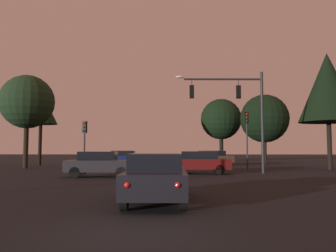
# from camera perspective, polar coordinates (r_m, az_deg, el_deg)

# --- Properties ---
(ground_plane) EXTENTS (168.00, 168.00, 0.00)m
(ground_plane) POSITION_cam_1_polar(r_m,az_deg,el_deg) (31.28, -0.39, -6.97)
(ground_plane) COLOR black
(ground_plane) RESTS_ON ground
(traffic_signal_mast_arm) EXTENTS (6.08, 0.49, 7.03)m
(traffic_signal_mast_arm) POSITION_cam_1_polar(r_m,az_deg,el_deg) (24.05, 11.62, 3.69)
(traffic_signal_mast_arm) COLOR #232326
(traffic_signal_mast_arm) RESTS_ON ground
(traffic_light_corner_left) EXTENTS (0.33, 0.37, 4.66)m
(traffic_light_corner_left) POSITION_cam_1_polar(r_m,az_deg,el_deg) (28.19, 13.08, -0.51)
(traffic_light_corner_left) COLOR #232326
(traffic_light_corner_left) RESTS_ON ground
(traffic_light_corner_right) EXTENTS (0.36, 0.38, 3.78)m
(traffic_light_corner_right) POSITION_cam_1_polar(r_m,az_deg,el_deg) (26.32, -13.82, -1.55)
(traffic_light_corner_right) COLOR #232326
(traffic_light_corner_right) RESTS_ON ground
(car_nearside_lane) EXTENTS (1.82, 4.61, 1.52)m
(car_nearside_lane) POSITION_cam_1_polar(r_m,az_deg,el_deg) (10.80, -1.93, -8.46)
(car_nearside_lane) COLOR black
(car_nearside_lane) RESTS_ON ground
(car_crossing_left) EXTENTS (4.60, 1.95, 1.52)m
(car_crossing_left) POSITION_cam_1_polar(r_m,az_deg,el_deg) (23.40, 5.01, -6.02)
(car_crossing_left) COLOR #4C0F0F
(car_crossing_left) RESTS_ON ground
(car_crossing_right) EXTENTS (4.19, 2.04, 1.52)m
(car_crossing_right) POSITION_cam_1_polar(r_m,az_deg,el_deg) (21.09, -11.34, -6.19)
(car_crossing_right) COLOR #232328
(car_crossing_right) RESTS_ON ground
(car_far_lane) EXTENTS (4.90, 3.04, 1.52)m
(car_far_lane) POSITION_cam_1_polar(r_m,az_deg,el_deg) (35.53, 7.20, -5.29)
(car_far_lane) COLOR #473828
(car_far_lane) RESTS_ON ground
(car_parked_lot) EXTENTS (4.45, 1.80, 1.52)m
(car_parked_lot) POSITION_cam_1_polar(r_m,az_deg,el_deg) (35.95, -7.64, -5.27)
(car_parked_lot) COLOR #0F1947
(car_parked_lot) RESTS_ON ground
(tree_behind_sign) EXTENTS (5.53, 5.53, 7.97)m
(tree_behind_sign) POSITION_cam_1_polar(r_m,az_deg,el_deg) (40.72, 15.86, 1.20)
(tree_behind_sign) COLOR black
(tree_behind_sign) RESTS_ON ground
(tree_left_far) EXTENTS (4.76, 4.76, 9.66)m
(tree_left_far) POSITION_cam_1_polar(r_m,az_deg,el_deg) (31.21, 25.17, 5.85)
(tree_left_far) COLOR black
(tree_left_far) RESTS_ON ground
(tree_center_horizon) EXTENTS (4.76, 4.76, 8.26)m
(tree_center_horizon) POSITION_cam_1_polar(r_m,az_deg,el_deg) (32.82, -22.52, 3.72)
(tree_center_horizon) COLOR black
(tree_center_horizon) RESTS_ON ground
(tree_right_cluster) EXTENTS (3.45, 3.45, 7.76)m
(tree_right_cluster) POSITION_cam_1_polar(r_m,az_deg,el_deg) (38.42, -20.50, 2.79)
(tree_right_cluster) COLOR black
(tree_right_cluster) RESTS_ON ground
(tree_lot_edge) EXTENTS (5.29, 5.29, 8.24)m
(tree_lot_edge) POSITION_cam_1_polar(r_m,az_deg,el_deg) (44.95, 8.88, 1.11)
(tree_lot_edge) COLOR black
(tree_lot_edge) RESTS_ON ground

